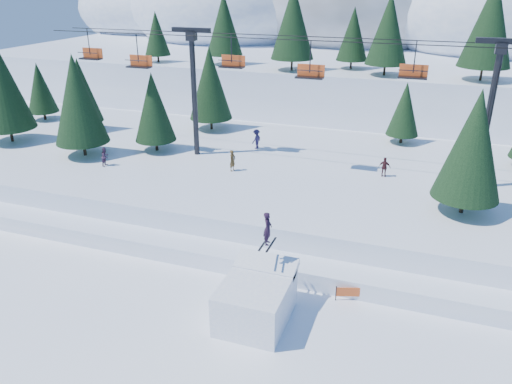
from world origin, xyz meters
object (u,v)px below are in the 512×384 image
(chairlift, at_px, (312,80))
(banner_far, at_px, (395,283))
(banner_near, at_px, (362,292))
(jump_kicker, at_px, (256,298))

(chairlift, relative_size, banner_far, 16.32)
(chairlift, relative_size, banner_near, 16.86)
(jump_kicker, xyz_separation_m, chairlift, (-1.33, 16.36, 8.08))
(chairlift, bearing_deg, jump_kicker, -85.34)
(banner_near, bearing_deg, chairlift, 115.71)
(banner_far, bearing_deg, jump_kicker, -142.94)
(banner_near, xyz_separation_m, banner_far, (1.60, 1.57, 0.00))
(chairlift, xyz_separation_m, banner_near, (6.26, -13.00, -8.78))
(chairlift, bearing_deg, banner_near, -64.29)
(chairlift, distance_m, banner_near, 16.89)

